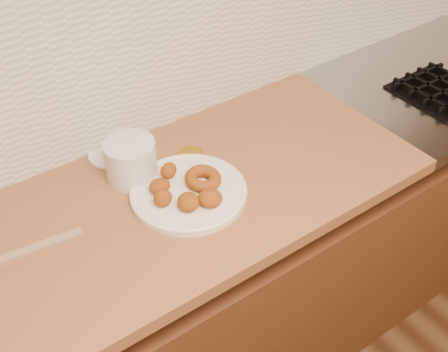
{
  "coord_description": "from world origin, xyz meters",
  "views": [
    {
      "loc": [
        -0.71,
        0.73,
        1.9
      ],
      "look_at": [
        -0.05,
        1.65,
        0.93
      ],
      "focal_mm": 45.0,
      "sensor_mm": 36.0,
      "label": 1
    }
  ],
  "objects": [
    {
      "name": "ring_donut",
      "position": [
        -0.11,
        1.67,
        0.93
      ],
      "size": [
        0.14,
        0.14,
        0.04
      ],
      "primitive_type": "torus",
      "rotation": [
        0.1,
        0.0,
        0.74
      ],
      "color": "#7E3A08",
      "rests_on": "donut_plate"
    },
    {
      "name": "butcher_block",
      "position": [
        -0.65,
        1.69,
        0.88
      ],
      "size": [
        2.3,
        0.62,
        0.04
      ],
      "primitive_type": "cube",
      "color": "brown",
      "rests_on": "base_cabinet"
    },
    {
      "name": "plastic_tub",
      "position": [
        -0.23,
        1.82,
        0.96
      ],
      "size": [
        0.15,
        0.15,
        0.11
      ],
      "primitive_type": "cylinder",
      "rotation": [
        0.0,
        0.0,
        0.1
      ],
      "color": "silver",
      "rests_on": "butcher_block"
    },
    {
      "name": "wooden_utensil",
      "position": [
        -0.54,
        1.71,
        0.91
      ],
      "size": [
        0.2,
        0.05,
        0.02
      ],
      "primitive_type": "cube",
      "rotation": [
        0.0,
        0.0,
        -0.11
      ],
      "color": "#997451",
      "rests_on": "butcher_block"
    },
    {
      "name": "base_cabinet",
      "position": [
        0.0,
        1.69,
        0.39
      ],
      "size": [
        3.6,
        0.6,
        0.77
      ],
      "primitive_type": "cube",
      "color": "#4D2915",
      "rests_on": "floor"
    },
    {
      "name": "fried_dough_chunks",
      "position": [
        -0.18,
        1.65,
        0.94
      ],
      "size": [
        0.17,
        0.22,
        0.05
      ],
      "color": "#7E3A08",
      "rests_on": "donut_plate"
    },
    {
      "name": "tub_lid",
      "position": [
        -0.24,
        1.94,
        0.9
      ],
      "size": [
        0.13,
        0.13,
        0.01
      ],
      "primitive_type": "cylinder",
      "rotation": [
        0.0,
        0.0,
        0.01
      ],
      "color": "white",
      "rests_on": "butcher_block"
    },
    {
      "name": "backsplash",
      "position": [
        0.0,
        1.99,
        1.2
      ],
      "size": [
        3.6,
        0.02,
        0.6
      ],
      "primitive_type": "cube",
      "color": "silver",
      "rests_on": "wall_back"
    },
    {
      "name": "donut_plate",
      "position": [
        -0.15,
        1.67,
        0.91
      ],
      "size": [
        0.31,
        0.31,
        0.02
      ],
      "primitive_type": "cylinder",
      "color": "white",
      "rests_on": "butcher_block"
    },
    {
      "name": "brass_jar_lid",
      "position": [
        -0.06,
        1.8,
        0.91
      ],
      "size": [
        0.08,
        0.08,
        0.01
      ],
      "primitive_type": "cylinder",
      "rotation": [
        0.0,
        0.0,
        -0.13
      ],
      "color": "#AF7A1E",
      "rests_on": "butcher_block"
    }
  ]
}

